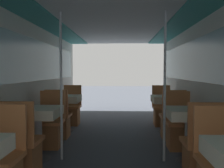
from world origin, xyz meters
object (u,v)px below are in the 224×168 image
at_px(dining_table_left_2, 66,101).
at_px(chair_left_far_2, 71,113).
at_px(support_pole_left_1, 61,87).
at_px(chair_left_near_2, 59,123).
at_px(chair_right_far_1, 179,131).
at_px(chair_left_near_1, 22,153).
at_px(dining_table_right_2, 167,102).
at_px(chair_right_near_2, 172,124).
at_px(chair_left_far_1, 50,130).
at_px(chair_right_far_2, 162,113).
at_px(dining_table_right_1, 189,117).
at_px(dining_table_left_1, 38,116).
at_px(chair_right_near_1, 202,155).
at_px(support_pole_right_1, 165,87).

height_order(dining_table_left_2, chair_left_far_2, chair_left_far_2).
bearing_deg(chair_left_far_2, support_pole_left_1, 98.27).
xyz_separation_m(chair_left_near_2, chair_right_far_1, (2.14, -0.57, 0.00)).
distance_m(chair_left_near_1, dining_table_right_2, 3.19).
height_order(chair_left_far_2, chair_right_near_2, same).
bearing_deg(dining_table_left_2, chair_left_far_1, -90.00).
bearing_deg(chair_left_far_2, chair_right_far_2, -180.00).
bearing_deg(chair_left_far_1, dining_table_right_1, 164.59).
height_order(dining_table_left_1, chair_left_far_1, chair_left_far_1).
xyz_separation_m(chair_right_near_1, dining_table_right_2, (0.00, 2.34, 0.34)).
relative_size(chair_left_far_1, chair_right_near_1, 1.00).
bearing_deg(chair_right_near_2, dining_table_left_1, -151.60).
bearing_deg(chair_left_near_2, dining_table_left_1, -90.00).
distance_m(dining_table_left_2, chair_left_far_2, 0.68).
bearing_deg(dining_table_left_2, dining_table_right_2, 0.00).
relative_size(support_pole_left_1, chair_left_far_2, 2.25).
height_order(dining_table_left_1, chair_left_near_1, chair_left_near_1).
bearing_deg(chair_right_near_2, dining_table_left_2, 164.59).
bearing_deg(chair_left_near_1, support_pole_right_1, 18.15).
relative_size(dining_table_left_1, chair_right_near_1, 0.80).
bearing_deg(dining_table_left_1, dining_table_right_2, 39.23).
distance_m(chair_left_far_1, chair_right_far_2, 2.76).
relative_size(dining_table_left_1, chair_right_far_1, 0.80).
xyz_separation_m(chair_right_near_1, chair_right_far_2, (0.00, 2.93, 0.00)).
xyz_separation_m(dining_table_left_2, dining_table_right_1, (2.14, -1.75, 0.00)).
distance_m(support_pole_left_1, chair_left_near_2, 1.43).
xyz_separation_m(dining_table_left_1, chair_left_far_1, (0.00, 0.59, -0.34)).
bearing_deg(support_pole_left_1, chair_right_near_1, -18.15).
xyz_separation_m(support_pole_left_1, chair_right_near_2, (1.80, 1.16, -0.76)).
relative_size(chair_left_near_2, chair_right_far_2, 1.00).
xyz_separation_m(chair_left_far_2, support_pole_right_1, (1.80, -2.34, 0.76)).
bearing_deg(support_pole_left_1, dining_table_right_2, 44.14).
bearing_deg(support_pole_right_1, chair_left_near_2, 147.27).
height_order(chair_left_far_1, chair_left_near_2, same).
xyz_separation_m(dining_table_left_1, support_pole_left_1, (0.34, 0.00, 0.42)).
xyz_separation_m(dining_table_left_2, chair_right_near_1, (2.14, -2.34, -0.34)).
height_order(chair_left_near_2, chair_right_near_1, same).
relative_size(chair_left_near_1, dining_table_right_1, 1.24).
relative_size(dining_table_left_1, chair_left_far_2, 0.80).
bearing_deg(chair_left_far_2, chair_right_near_2, 151.13).
bearing_deg(chair_right_near_1, dining_table_right_1, 90.00).
xyz_separation_m(dining_table_left_1, chair_right_near_1, (2.14, -0.59, -0.34)).
relative_size(support_pole_right_1, chair_right_far_2, 2.25).
distance_m(chair_right_near_2, chair_right_far_2, 1.18).
xyz_separation_m(chair_left_far_2, chair_right_near_2, (2.14, -1.18, 0.00)).
bearing_deg(chair_left_near_1, support_pole_left_1, 60.07).
distance_m(dining_table_right_1, chair_right_near_2, 1.21).
xyz_separation_m(chair_left_near_1, chair_right_near_1, (2.14, 0.00, 0.00)).
bearing_deg(support_pole_right_1, chair_right_near_2, 73.63).
bearing_deg(chair_right_near_2, chair_right_far_1, -90.00).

